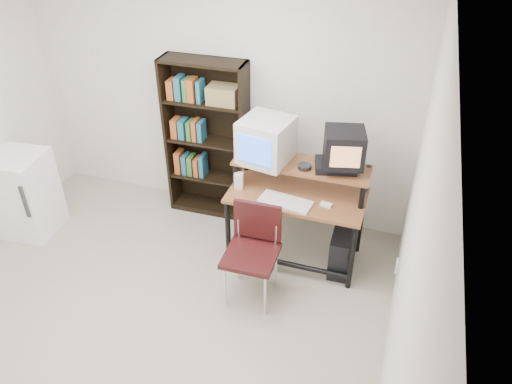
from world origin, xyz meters
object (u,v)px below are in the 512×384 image
(crt_monitor, at_px, (266,140))
(crt_tv, at_px, (344,148))
(bookshelf, at_px, (208,137))
(pc_tower, at_px, (342,250))
(computer_desk, at_px, (297,197))
(mini_fridge, at_px, (25,194))
(school_chair, at_px, (253,244))

(crt_monitor, relative_size, crt_tv, 1.23)
(crt_monitor, xyz_separation_m, bookshelf, (-0.76, 0.40, -0.29))
(crt_monitor, bearing_deg, pc_tower, 0.83)
(bookshelf, bearing_deg, computer_desk, -25.69)
(crt_monitor, distance_m, bookshelf, 0.91)
(crt_tv, bearing_deg, computer_desk, -176.58)
(pc_tower, height_order, mini_fridge, mini_fridge)
(computer_desk, height_order, mini_fridge, computer_desk)
(bookshelf, height_order, mini_fridge, bookshelf)
(crt_monitor, xyz_separation_m, school_chair, (0.11, -0.69, -0.63))
(crt_monitor, xyz_separation_m, crt_tv, (0.70, 0.02, 0.04))
(computer_desk, relative_size, pc_tower, 2.77)
(crt_tv, relative_size, pc_tower, 0.90)
(mini_fridge, bearing_deg, crt_monitor, 7.20)
(bookshelf, bearing_deg, school_chair, -52.97)
(school_chair, xyz_separation_m, mini_fridge, (-2.51, 0.14, -0.10))
(computer_desk, bearing_deg, pc_tower, -5.03)
(computer_desk, distance_m, pc_tower, 0.67)
(school_chair, bearing_deg, bookshelf, 126.89)
(computer_desk, height_order, bookshelf, bookshelf)
(school_chair, xyz_separation_m, bookshelf, (-0.86, 1.09, 0.34))
(crt_monitor, bearing_deg, computer_desk, -5.24)
(crt_tv, relative_size, mini_fridge, 0.46)
(crt_monitor, bearing_deg, school_chair, -70.95)
(computer_desk, xyz_separation_m, mini_fridge, (-2.73, -0.46, -0.25))
(school_chair, relative_size, mini_fridge, 1.00)
(bookshelf, bearing_deg, pc_tower, -20.24)
(school_chair, height_order, bookshelf, bookshelf)
(crt_tv, height_order, school_chair, crt_tv)
(mini_fridge, bearing_deg, pc_tower, 1.72)
(bookshelf, bearing_deg, crt_monitor, -29.32)
(crt_monitor, relative_size, bookshelf, 0.29)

